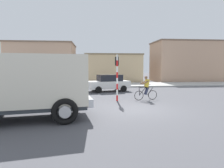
{
  "coord_description": "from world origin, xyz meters",
  "views": [
    {
      "loc": [
        -2.35,
        -10.74,
        2.4
      ],
      "look_at": [
        -0.99,
        2.5,
        1.2
      ],
      "focal_mm": 31.57,
      "sensor_mm": 36.0,
      "label": 1
    }
  ],
  "objects_px": {
    "truck_foreground": "(27,83)",
    "car_red_near": "(109,83)",
    "traffic_light_pole": "(117,71)",
    "cyclist": "(146,88)"
  },
  "relations": [
    {
      "from": "truck_foreground",
      "to": "car_red_near",
      "type": "xyz_separation_m",
      "value": [
        4.48,
        9.65,
        -0.85
      ]
    },
    {
      "from": "traffic_light_pole",
      "to": "car_red_near",
      "type": "bearing_deg",
      "value": 91.51
    },
    {
      "from": "cyclist",
      "to": "traffic_light_pole",
      "type": "relative_size",
      "value": 0.54
    },
    {
      "from": "truck_foreground",
      "to": "traffic_light_pole",
      "type": "xyz_separation_m",
      "value": [
        4.62,
        4.4,
        0.4
      ]
    },
    {
      "from": "cyclist",
      "to": "traffic_light_pole",
      "type": "distance_m",
      "value": 2.42
    },
    {
      "from": "truck_foreground",
      "to": "cyclist",
      "type": "relative_size",
      "value": 3.34
    },
    {
      "from": "truck_foreground",
      "to": "traffic_light_pole",
      "type": "distance_m",
      "value": 6.39
    },
    {
      "from": "cyclist",
      "to": "traffic_light_pole",
      "type": "bearing_deg",
      "value": -177.13
    },
    {
      "from": "traffic_light_pole",
      "to": "car_red_near",
      "type": "height_order",
      "value": "traffic_light_pole"
    },
    {
      "from": "traffic_light_pole",
      "to": "car_red_near",
      "type": "distance_m",
      "value": 5.4
    }
  ]
}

